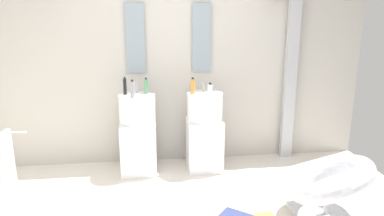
{
  "coord_description": "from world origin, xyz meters",
  "views": [
    {
      "loc": [
        -0.24,
        -2.72,
        1.84
      ],
      "look_at": [
        0.15,
        0.55,
        0.95
      ],
      "focal_mm": 34.18,
      "sensor_mm": 36.0,
      "label": 1
    }
  ],
  "objects_px": {
    "soap_bottle_grey": "(132,89)",
    "soap_bottle_white": "(210,90)",
    "soap_bottle_green": "(146,86)",
    "pedestal_sink_right": "(205,131)",
    "shower_column": "(289,74)",
    "soap_bottle_clear": "(211,90)",
    "towel_rack": "(4,165)",
    "pedestal_sink_left": "(138,134)",
    "soap_bottle_amber": "(193,86)",
    "lounge_chair": "(329,184)",
    "soap_bottle_black": "(125,86)"
  },
  "relations": [
    {
      "from": "pedestal_sink_right",
      "to": "lounge_chair",
      "type": "relative_size",
      "value": 0.94
    },
    {
      "from": "towel_rack",
      "to": "soap_bottle_black",
      "type": "height_order",
      "value": "soap_bottle_black"
    },
    {
      "from": "shower_column",
      "to": "soap_bottle_clear",
      "type": "height_order",
      "value": "shower_column"
    },
    {
      "from": "pedestal_sink_right",
      "to": "shower_column",
      "type": "bearing_deg",
      "value": 13.06
    },
    {
      "from": "pedestal_sink_right",
      "to": "towel_rack",
      "type": "height_order",
      "value": "pedestal_sink_right"
    },
    {
      "from": "shower_column",
      "to": "lounge_chair",
      "type": "distance_m",
      "value": 1.66
    },
    {
      "from": "soap_bottle_amber",
      "to": "soap_bottle_black",
      "type": "bearing_deg",
      "value": 177.31
    },
    {
      "from": "pedestal_sink_right",
      "to": "pedestal_sink_left",
      "type": "bearing_deg",
      "value": 180.0
    },
    {
      "from": "pedestal_sink_right",
      "to": "soap_bottle_clear",
      "type": "bearing_deg",
      "value": -71.08
    },
    {
      "from": "soap_bottle_amber",
      "to": "soap_bottle_white",
      "type": "xyz_separation_m",
      "value": [
        0.17,
        -0.13,
        -0.02
      ]
    },
    {
      "from": "soap_bottle_grey",
      "to": "soap_bottle_black",
      "type": "height_order",
      "value": "soap_bottle_black"
    },
    {
      "from": "shower_column",
      "to": "lounge_chair",
      "type": "xyz_separation_m",
      "value": [
        -0.16,
        -1.48,
        -0.73
      ]
    },
    {
      "from": "pedestal_sink_right",
      "to": "soap_bottle_white",
      "type": "height_order",
      "value": "soap_bottle_white"
    },
    {
      "from": "soap_bottle_white",
      "to": "towel_rack",
      "type": "bearing_deg",
      "value": -151.69
    },
    {
      "from": "shower_column",
      "to": "towel_rack",
      "type": "relative_size",
      "value": 2.16
    },
    {
      "from": "soap_bottle_green",
      "to": "soap_bottle_black",
      "type": "height_order",
      "value": "soap_bottle_black"
    },
    {
      "from": "soap_bottle_black",
      "to": "shower_column",
      "type": "bearing_deg",
      "value": 6.07
    },
    {
      "from": "shower_column",
      "to": "soap_bottle_grey",
      "type": "distance_m",
      "value": 1.93
    },
    {
      "from": "towel_rack",
      "to": "soap_bottle_green",
      "type": "distance_m",
      "value": 1.69
    },
    {
      "from": "pedestal_sink_right",
      "to": "soap_bottle_clear",
      "type": "xyz_separation_m",
      "value": [
        0.04,
        -0.13,
        0.52
      ]
    },
    {
      "from": "pedestal_sink_right",
      "to": "soap_bottle_black",
      "type": "relative_size",
      "value": 5.12
    },
    {
      "from": "lounge_chair",
      "to": "soap_bottle_green",
      "type": "xyz_separation_m",
      "value": [
        -1.59,
        1.29,
        0.66
      ]
    },
    {
      "from": "lounge_chair",
      "to": "soap_bottle_grey",
      "type": "bearing_deg",
      "value": 147.45
    },
    {
      "from": "soap_bottle_amber",
      "to": "soap_bottle_white",
      "type": "distance_m",
      "value": 0.22
    },
    {
      "from": "soap_bottle_grey",
      "to": "soap_bottle_white",
      "type": "height_order",
      "value": "soap_bottle_grey"
    },
    {
      "from": "pedestal_sink_left",
      "to": "soap_bottle_amber",
      "type": "relative_size",
      "value": 5.55
    },
    {
      "from": "lounge_chair",
      "to": "soap_bottle_amber",
      "type": "xyz_separation_m",
      "value": [
        -1.06,
        1.23,
        0.66
      ]
    },
    {
      "from": "soap_bottle_clear",
      "to": "pedestal_sink_right",
      "type": "bearing_deg",
      "value": 108.92
    },
    {
      "from": "soap_bottle_black",
      "to": "soap_bottle_amber",
      "type": "bearing_deg",
      "value": -2.69
    },
    {
      "from": "lounge_chair",
      "to": "pedestal_sink_right",
      "type": "bearing_deg",
      "value": 127.06
    },
    {
      "from": "soap_bottle_amber",
      "to": "soap_bottle_grey",
      "type": "distance_m",
      "value": 0.68
    },
    {
      "from": "shower_column",
      "to": "soap_bottle_green",
      "type": "xyz_separation_m",
      "value": [
        -1.74,
        -0.19,
        -0.07
      ]
    },
    {
      "from": "soap_bottle_grey",
      "to": "soap_bottle_white",
      "type": "distance_m",
      "value": 0.84
    },
    {
      "from": "shower_column",
      "to": "soap_bottle_amber",
      "type": "bearing_deg",
      "value": -168.62
    },
    {
      "from": "pedestal_sink_left",
      "to": "soap_bottle_clear",
      "type": "relative_size",
      "value": 7.35
    },
    {
      "from": "pedestal_sink_right",
      "to": "soap_bottle_clear",
      "type": "distance_m",
      "value": 0.54
    },
    {
      "from": "shower_column",
      "to": "soap_bottle_black",
      "type": "height_order",
      "value": "shower_column"
    },
    {
      "from": "pedestal_sink_right",
      "to": "soap_bottle_green",
      "type": "bearing_deg",
      "value": 174.87
    },
    {
      "from": "shower_column",
      "to": "pedestal_sink_left",
      "type": "bearing_deg",
      "value": -172.27
    },
    {
      "from": "soap_bottle_clear",
      "to": "towel_rack",
      "type": "bearing_deg",
      "value": -151.89
    },
    {
      "from": "pedestal_sink_left",
      "to": "soap_bottle_clear",
      "type": "bearing_deg",
      "value": -9.12
    },
    {
      "from": "pedestal_sink_right",
      "to": "shower_column",
      "type": "height_order",
      "value": "shower_column"
    },
    {
      "from": "soap_bottle_amber",
      "to": "soap_bottle_grey",
      "type": "height_order",
      "value": "soap_bottle_grey"
    },
    {
      "from": "pedestal_sink_right",
      "to": "soap_bottle_grey",
      "type": "relative_size",
      "value": 5.18
    },
    {
      "from": "soap_bottle_clear",
      "to": "soap_bottle_white",
      "type": "xyz_separation_m",
      "value": [
        -0.01,
        0.0,
        0.0
      ]
    },
    {
      "from": "soap_bottle_green",
      "to": "soap_bottle_white",
      "type": "height_order",
      "value": "soap_bottle_green"
    },
    {
      "from": "soap_bottle_amber",
      "to": "soap_bottle_white",
      "type": "relative_size",
      "value": 1.26
    },
    {
      "from": "towel_rack",
      "to": "soap_bottle_grey",
      "type": "relative_size",
      "value": 4.82
    },
    {
      "from": "pedestal_sink_left",
      "to": "soap_bottle_green",
      "type": "height_order",
      "value": "soap_bottle_green"
    },
    {
      "from": "shower_column",
      "to": "soap_bottle_clear",
      "type": "xyz_separation_m",
      "value": [
        -1.04,
        -0.38,
        -0.1
      ]
    }
  ]
}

